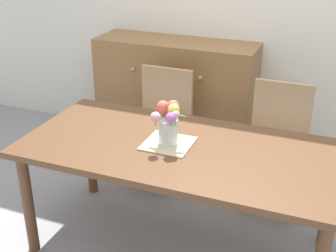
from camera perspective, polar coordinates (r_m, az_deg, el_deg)
The scene contains 7 objects.
ground_plane at distance 3.09m, azimuth 1.43°, elevation -14.75°, with size 12.00×12.00×0.00m, color #939399.
dining_table at distance 2.72m, azimuth 1.58°, elevation -4.07°, with size 1.88×0.91×0.73m.
chair_left at distance 3.59m, azimuth -0.76°, elevation 1.02°, with size 0.42×0.42×0.90m.
chair_right at distance 3.38m, azimuth 13.48°, elevation -1.28°, with size 0.42×0.42×0.90m.
dresser at distance 4.09m, azimuth 0.94°, elevation 3.77°, with size 1.40×0.47×1.00m.
placemat at distance 2.70m, azimuth 0.00°, elevation -2.24°, with size 0.28×0.28×0.01m, color #CCB789.
flower_vase at distance 2.64m, azimuth 0.01°, elevation 0.67°, with size 0.22×0.21×0.27m.
Camera 1 is at (0.81, -2.24, 1.96)m, focal length 48.84 mm.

